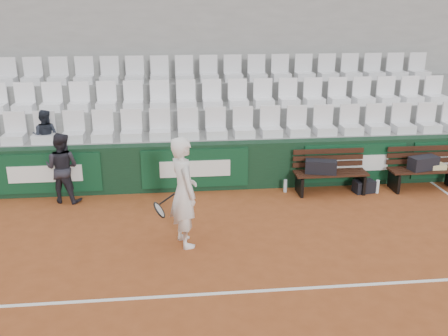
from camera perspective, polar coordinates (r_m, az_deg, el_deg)
ground at (r=7.09m, az=0.04°, el=-14.13°), size 80.00×80.00×0.00m
court_baseline at (r=7.09m, az=0.04°, el=-14.10°), size 18.00×0.06×0.01m
back_barrier at (r=10.48m, az=-1.90°, el=0.20°), size 18.00×0.34×1.00m
grandstand_tier_front at (r=11.07m, az=-2.50°, el=1.23°), size 18.00×0.95×1.00m
grandstand_tier_mid at (r=11.92m, az=-2.81°, el=3.65°), size 18.00×0.95×1.45m
grandstand_tier_back at (r=12.78m, az=-3.08°, el=5.74°), size 18.00×0.95×1.90m
grandstand_rear_wall at (r=13.18m, az=-3.33°, el=11.66°), size 18.00×0.30×4.40m
seat_row_front at (r=10.68m, az=-2.50°, el=5.11°), size 11.90×0.44×0.63m
seat_row_mid at (r=11.52m, az=-2.84°, el=8.41°), size 11.90×0.44×0.63m
seat_row_back at (r=12.38m, az=-3.14°, el=11.26°), size 11.90×0.44×0.63m
bench_left at (r=10.58m, az=12.04°, el=-1.62°), size 1.50×0.56×0.45m
bench_right at (r=11.36m, az=21.85°, el=-1.17°), size 1.50×0.56×0.45m
sports_bag_left at (r=10.37m, az=11.00°, el=0.15°), size 0.68×0.43×0.27m
sports_bag_right at (r=11.20m, az=21.83°, el=0.53°), size 0.65×0.42×0.28m
towel at (r=11.39m, az=23.04°, el=0.20°), size 0.37×0.27×0.10m
sports_bag_ground at (r=10.80m, az=15.70°, el=-2.04°), size 0.45×0.31×0.26m
water_bottle_near at (r=10.49m, az=7.02°, el=-2.04°), size 0.07×0.07×0.27m
water_bottle_far at (r=10.84m, az=17.11°, el=-2.04°), size 0.08×0.08×0.28m
tennis_player at (r=8.01m, az=-4.64°, el=-2.75°), size 0.81×0.77×1.83m
ball_kid at (r=10.26m, az=-18.00°, el=0.03°), size 0.80×0.70×1.41m
spectator_c at (r=10.98m, az=-19.98°, el=5.70°), size 0.60×0.50×1.13m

